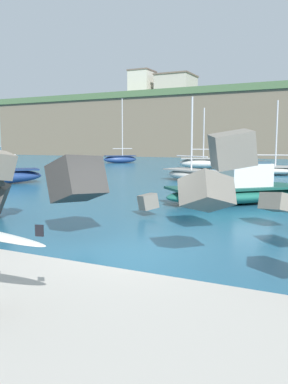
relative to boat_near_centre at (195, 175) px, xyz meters
The scene contains 11 objects.
ground_plane 17.86m from the boat_near_centre, 75.34° to the right, with size 400.00×400.00×0.00m, color #235B7A.
walkway_path 21.75m from the boat_near_centre, 78.01° to the right, with size 48.00×4.40×0.24m, color #B2ADA3.
breakwater_jetty 16.84m from the boat_near_centre, 74.77° to the right, with size 30.42×6.78×2.98m.
boat_near_centre is the anchor object (origin of this frame).
boat_mid_left 8.88m from the boat_near_centre, 65.78° to the left, with size 6.22×3.39×5.99m.
boat_mid_right 13.84m from the boat_near_centre, 106.65° to the left, with size 4.64×3.33×6.11m.
boat_far_left 25.62m from the boat_near_centre, 131.02° to the left, with size 4.27×4.04×8.24m.
boat_far_right 9.66m from the boat_near_centre, 60.32° to the right, with size 6.11×6.00×1.83m.
headland_bluff 60.88m from the boat_near_centre, 96.82° to the left, with size 110.09×37.16×12.43m.
station_building_west 64.89m from the boat_near_centre, 119.70° to the left, with size 4.92×5.42×6.12m.
station_building_central 63.12m from the boat_near_centre, 112.85° to the left, with size 7.71×7.95×4.91m.
Camera 1 is at (4.07, -8.04, 2.59)m, focal length 36.79 mm.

